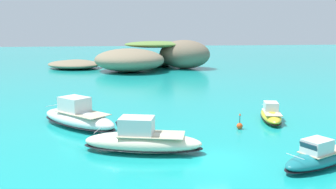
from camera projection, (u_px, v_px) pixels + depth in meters
The scene contains 8 objects.
ground_plane at pixel (216, 161), 24.01m from camera, with size 400.00×400.00×0.00m, color teal.
islet_large at pixel (154, 56), 82.76m from camera, with size 30.92×28.50×6.82m.
islet_small at pixel (76, 64), 85.72m from camera, with size 17.62×18.72×2.00m.
motorboat_cream at pixel (142, 140), 25.69m from camera, with size 9.21×5.03×2.60m.
motorboat_yellow at pixel (271, 115), 34.86m from camera, with size 3.63×6.44×1.83m.
motorboat_teal at pixel (319, 157), 22.93m from camera, with size 6.66×4.24×1.90m.
motorboat_white at pixel (78, 117), 32.38m from camera, with size 8.42×8.96×2.79m.
channel_buoy at pixel (240, 125), 31.86m from camera, with size 0.56×0.56×1.48m.
Camera 1 is at (-7.18, -21.93, 8.69)m, focal length 37.60 mm.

